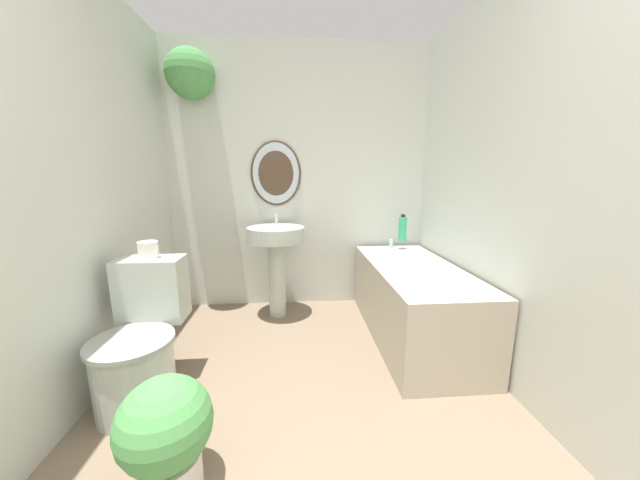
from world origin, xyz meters
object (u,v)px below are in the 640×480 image
object	(u,v)px
potted_plant	(166,431)
toilet_paper_roll	(148,250)
toilet	(141,344)
bathtub	(413,300)
pedestal_sink	(276,249)
shampoo_bottle	(402,229)

from	to	relation	value
potted_plant	toilet_paper_roll	distance (m)	1.02
toilet	bathtub	distance (m)	1.85
toilet	pedestal_sink	world-z (taller)	pedestal_sink
toilet	toilet_paper_roll	bearing A→B (deg)	90.00
toilet	potted_plant	size ratio (longest dim) A/B	1.58
toilet	toilet_paper_roll	distance (m)	0.53
toilet	toilet_paper_roll	xyz separation A→B (m)	(0.00, 0.21, 0.49)
potted_plant	bathtub	bearing A→B (deg)	39.16
toilet_paper_roll	shampoo_bottle	bearing A→B (deg)	26.83
shampoo_bottle	bathtub	bearing A→B (deg)	-98.57
pedestal_sink	toilet_paper_roll	size ratio (longest dim) A/B	8.22
shampoo_bottle	pedestal_sink	bearing A→B (deg)	-175.50
shampoo_bottle	potted_plant	bearing A→B (deg)	-131.06
shampoo_bottle	toilet_paper_roll	distance (m)	2.07
pedestal_sink	bathtub	bearing A→B (deg)	-24.20
pedestal_sink	potted_plant	distance (m)	1.70
pedestal_sink	potted_plant	size ratio (longest dim) A/B	1.88
shampoo_bottle	toilet_paper_roll	world-z (taller)	shampoo_bottle
potted_plant	toilet_paper_roll	world-z (taller)	toilet_paper_roll
shampoo_bottle	potted_plant	world-z (taller)	shampoo_bottle
toilet	shampoo_bottle	world-z (taller)	shampoo_bottle
potted_plant	shampoo_bottle	bearing A→B (deg)	48.94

